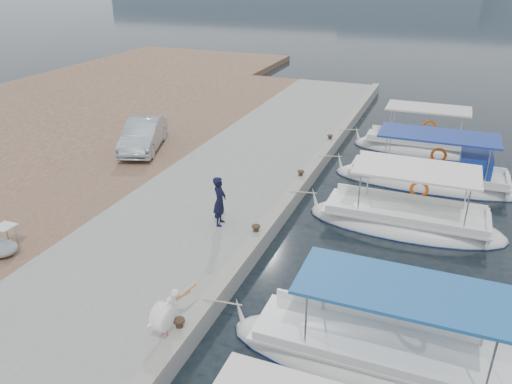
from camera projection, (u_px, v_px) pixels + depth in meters
ground at (249, 274)px, 14.99m from camera, size 400.00×400.00×0.00m
concrete_quay at (227, 188)px, 20.11m from camera, size 6.00×40.00×0.50m
quay_curb at (293, 192)px, 19.06m from camera, size 0.44×40.00×0.12m
cobblestone_strip at (122, 171)px, 21.77m from camera, size 4.00×40.00×0.50m
fishing_caique_b at (383, 362)px, 11.51m from camera, size 7.46×2.16×2.83m
fishing_caique_c at (404, 223)px, 17.67m from camera, size 6.85×2.46×2.83m
fishing_caique_d at (430, 181)px, 20.96m from camera, size 7.78×2.21×2.83m
fishing_caique_e at (419, 149)px, 24.76m from camera, size 6.47×2.10×2.83m
mooring_bollards at (256, 229)px, 16.09m from camera, size 0.28×20.28×0.33m
pelican at (164, 315)px, 11.58m from camera, size 0.81×1.40×1.10m
fisherman at (220, 201)px, 16.47m from camera, size 0.51×0.68×1.71m
parked_car at (143, 135)px, 23.30m from camera, size 2.80×4.48×1.39m
tarp_bundle at (0, 248)px, 14.99m from camera, size 1.10×0.90×0.40m
folding_table at (6, 232)px, 15.25m from camera, size 0.55×0.55×0.73m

